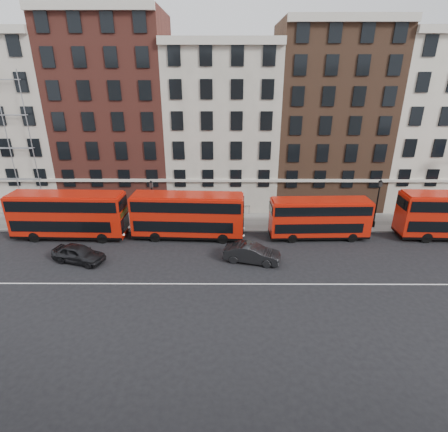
{
  "coord_description": "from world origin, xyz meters",
  "views": [
    {
      "loc": [
        0.42,
        -25.7,
        15.54
      ],
      "look_at": [
        0.27,
        5.0,
        3.0
      ],
      "focal_mm": 28.0,
      "sensor_mm": 36.0,
      "label": 1
    }
  ],
  "objects_px": {
    "bus_a": "(68,214)",
    "bus_c": "(319,218)",
    "car_rear": "(79,254)",
    "car_front": "(252,253)",
    "bus_b": "(187,215)"
  },
  "relations": [
    {
      "from": "car_rear",
      "to": "car_front",
      "type": "relative_size",
      "value": 0.95
    },
    {
      "from": "bus_c",
      "to": "car_front",
      "type": "height_order",
      "value": "bus_c"
    },
    {
      "from": "bus_a",
      "to": "bus_c",
      "type": "relative_size",
      "value": 1.14
    },
    {
      "from": "bus_b",
      "to": "car_rear",
      "type": "bearing_deg",
      "value": -148.58
    },
    {
      "from": "bus_a",
      "to": "car_rear",
      "type": "bearing_deg",
      "value": -59.64
    },
    {
      "from": "bus_a",
      "to": "car_rear",
      "type": "xyz_separation_m",
      "value": [
        2.75,
        -5.01,
        -1.73
      ]
    },
    {
      "from": "bus_a",
      "to": "car_front",
      "type": "xyz_separation_m",
      "value": [
        18.09,
        -4.93,
        -1.72
      ]
    },
    {
      "from": "bus_b",
      "to": "car_front",
      "type": "xyz_separation_m",
      "value": [
        6.14,
        -4.93,
        -1.67
      ]
    },
    {
      "from": "bus_b",
      "to": "car_front",
      "type": "distance_m",
      "value": 8.05
    },
    {
      "from": "bus_a",
      "to": "bus_b",
      "type": "height_order",
      "value": "bus_a"
    },
    {
      "from": "bus_b",
      "to": "bus_c",
      "type": "distance_m",
      "value": 13.15
    },
    {
      "from": "bus_a",
      "to": "bus_c",
      "type": "bearing_deg",
      "value": 1.61
    },
    {
      "from": "car_rear",
      "to": "car_front",
      "type": "xyz_separation_m",
      "value": [
        15.34,
        0.08,
        0.01
      ]
    },
    {
      "from": "car_front",
      "to": "bus_a",
      "type": "bearing_deg",
      "value": 88.58
    },
    {
      "from": "bus_c",
      "to": "car_front",
      "type": "xyz_separation_m",
      "value": [
        -7.01,
        -4.93,
        -1.4
      ]
    }
  ]
}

